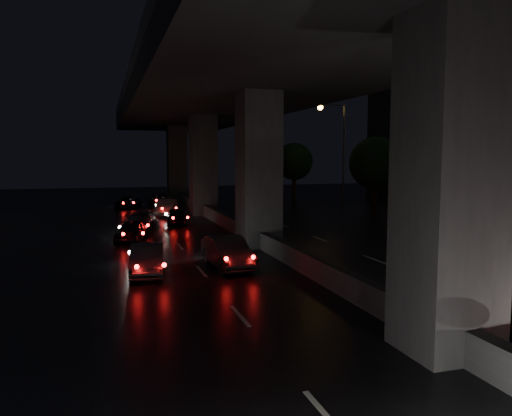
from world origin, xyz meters
name	(u,v)px	position (x,y,z in m)	size (l,w,h in m)	color
ground	(293,265)	(0.00, 0.00, 0.00)	(120.00, 120.00, 0.00)	black
viaduct	(259,85)	(0.00, 5.00, 8.34)	(12.00, 80.00, 10.50)	#313133
median_barrier	(258,238)	(0.00, 5.00, 0.42)	(0.45, 70.00, 0.85)	#313133
building_right_far	(481,127)	(27.00, 20.00, 7.50)	(12.00, 22.00, 15.00)	black
tree_c	(376,164)	(11.00, 12.00, 4.20)	(3.80, 3.80, 6.12)	black
tree_d	(294,162)	(11.00, 28.00, 4.20)	(3.80, 3.80, 6.12)	black
streetlight_far	(338,145)	(10.97, 18.00, 5.66)	(2.52, 0.44, 9.00)	#2D2D33
car_4	(147,260)	(-6.18, 0.19, 0.59)	(1.25, 3.60, 1.19)	#262629
car_5	(228,252)	(-2.77, 0.47, 0.65)	(1.38, 3.95, 1.30)	black
car_6	(131,231)	(-6.34, 8.26, 0.59)	(1.40, 3.48, 1.19)	black
car_7	(138,224)	(-5.79, 11.46, 0.56)	(1.58, 3.89, 1.13)	#232326
car_8	(177,216)	(-2.96, 14.54, 0.58)	(1.36, 3.38, 1.15)	black
car_9	(166,207)	(-2.98, 20.38, 0.64)	(1.36, 3.91, 1.29)	#524E47
car_10	(160,200)	(-2.65, 28.21, 0.61)	(2.02, 4.39, 1.22)	black
car_11	(128,202)	(-5.68, 27.04, 0.54)	(1.78, 3.86, 1.07)	black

